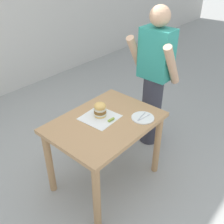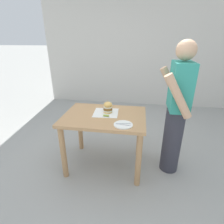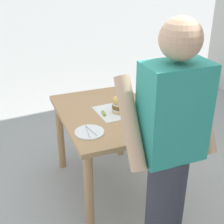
{
  "view_description": "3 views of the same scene",
  "coord_description": "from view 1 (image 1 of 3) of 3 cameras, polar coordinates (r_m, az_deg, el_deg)",
  "views": [
    {
      "loc": [
        1.4,
        -1.5,
        2.17
      ],
      "look_at": [
        0.0,
        0.1,
        0.83
      ],
      "focal_mm": 42.0,
      "sensor_mm": 36.0,
      "label": 1
    },
    {
      "loc": [
        2.02,
        0.42,
        1.7
      ],
      "look_at": [
        0.0,
        0.1,
        0.83
      ],
      "focal_mm": 28.0,
      "sensor_mm": 36.0,
      "label": 2
    },
    {
      "loc": [
        0.82,
        2.19,
        1.93
      ],
      "look_at": [
        0.0,
        0.1,
        0.83
      ],
      "focal_mm": 50.0,
      "sensor_mm": 36.0,
      "label": 3
    }
  ],
  "objects": [
    {
      "name": "ground_plane",
      "position": [
        2.99,
        -1.3,
        -14.33
      ],
      "size": [
        80.0,
        80.0,
        0.0
      ],
      "primitive_type": "plane",
      "color": "#9E9E99"
    },
    {
      "name": "patio_table",
      "position": [
        2.56,
        -1.48,
        -4.49
      ],
      "size": [
        0.77,
        1.06,
        0.78
      ],
      "color": "tan",
      "rests_on": "ground"
    },
    {
      "name": "side_plate_with_forks",
      "position": [
        2.53,
        6.72,
        -1.24
      ],
      "size": [
        0.22,
        0.22,
        0.02
      ],
      "color": "white",
      "rests_on": "patio_table"
    },
    {
      "name": "sandwich",
      "position": [
        2.51,
        -2.62,
        0.59
      ],
      "size": [
        0.12,
        0.12,
        0.18
      ],
      "color": "#E5B25B",
      "rests_on": "serving_paper"
    },
    {
      "name": "diner_across_table",
      "position": [
        3.08,
        9.13,
        7.18
      ],
      "size": [
        0.55,
        0.35,
        1.69
      ],
      "color": "#33333D",
      "rests_on": "ground"
    },
    {
      "name": "serving_paper",
      "position": [
        2.53,
        -2.67,
        -1.18
      ],
      "size": [
        0.34,
        0.34,
        0.0
      ],
      "primitive_type": "cube",
      "rotation": [
        0.0,
        0.0,
        0.06
      ],
      "color": "white",
      "rests_on": "patio_table"
    },
    {
      "name": "pickle_spear",
      "position": [
        2.47,
        -0.2,
        -1.68
      ],
      "size": [
        0.03,
        0.07,
        0.02
      ],
      "primitive_type": "cylinder",
      "rotation": [
        0.0,
        1.57,
        1.47
      ],
      "color": "#8EA83D",
      "rests_on": "serving_paper"
    }
  ]
}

